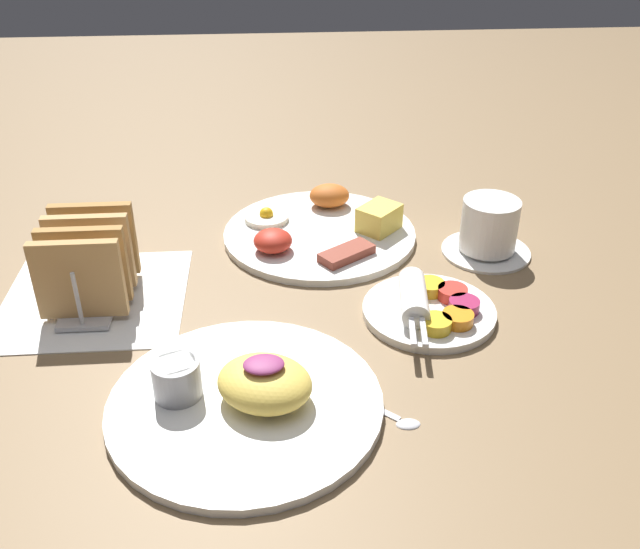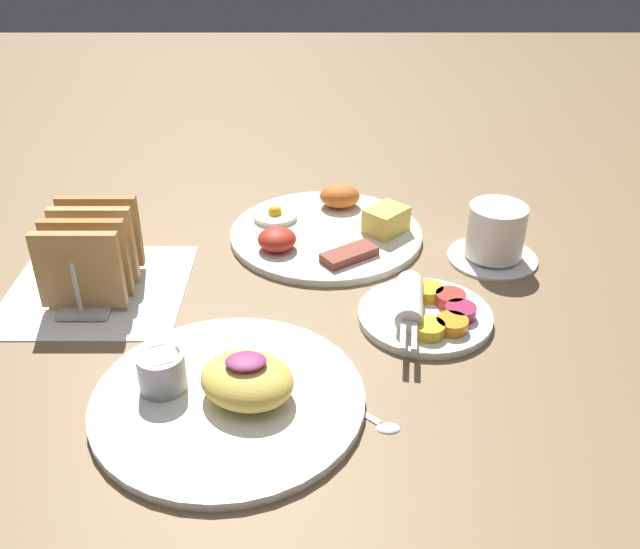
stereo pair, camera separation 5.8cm
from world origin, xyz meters
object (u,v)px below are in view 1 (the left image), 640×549
plate_breakfast (321,229)px  plate_condiments (430,309)px  plate_foreground (242,396)px  toast_rack (88,262)px  coffee_cup (489,229)px

plate_breakfast → plate_condiments: plate_breakfast is taller
plate_breakfast → plate_foreground: size_ratio=0.99×
toast_rack → plate_breakfast: bearing=26.2°
plate_breakfast → toast_rack: (-0.29, -0.14, 0.04)m
plate_condiments → toast_rack: (-0.40, 0.07, 0.04)m
plate_breakfast → plate_foreground: (-0.11, -0.35, 0.00)m
coffee_cup → toast_rack: bearing=-171.4°
plate_condiments → toast_rack: 0.41m
coffee_cup → plate_foreground: bearing=-138.5°
plate_condiments → coffee_cup: coffee_cup is taller
plate_breakfast → plate_condiments: bearing=-62.2°
plate_condiments → plate_foreground: 0.26m
plate_foreground → plate_breakfast: bearing=73.4°
plate_condiments → coffee_cup: 0.18m
plate_foreground → coffee_cup: size_ratio=2.27×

